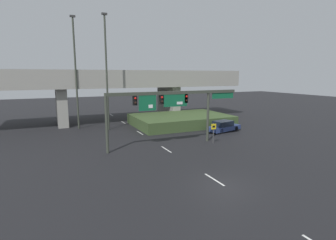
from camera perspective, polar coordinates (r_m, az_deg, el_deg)
ground_plane at (r=18.66m, az=11.99°, el=-13.73°), size 160.00×160.00×0.00m
lane_markings at (r=30.22m, az=-3.61°, el=-4.38°), size 0.14×44.53×0.01m
signal_gantry at (r=27.08m, az=0.65°, el=3.97°), size 14.79×0.44×5.73m
speed_limit_sign at (r=28.81m, az=9.87°, el=-2.24°), size 0.60×0.11×2.23m
highway_light_pole_near at (r=37.93m, az=-19.46°, el=10.01°), size 0.70×0.36×15.06m
highway_light_pole_far at (r=35.99m, az=-13.24°, el=10.44°), size 0.70×0.36×15.18m
overpass_bridge at (r=43.38m, az=-10.65°, el=7.58°), size 41.48×8.52×8.11m
grass_embankment at (r=39.23m, az=2.79°, el=0.01°), size 13.78×9.52×1.49m
parked_sedan_near_right at (r=35.46m, az=12.01°, el=-1.38°), size 5.09×2.92×1.42m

